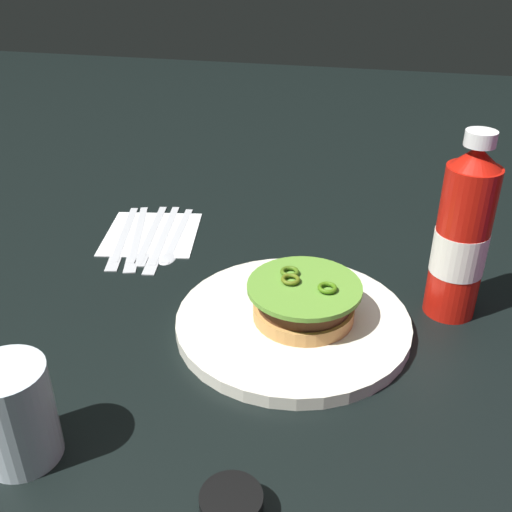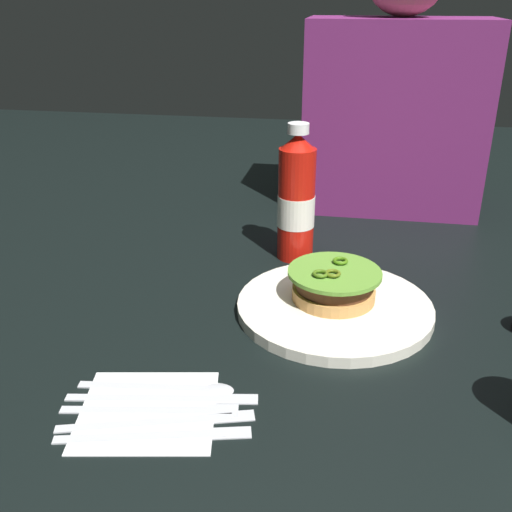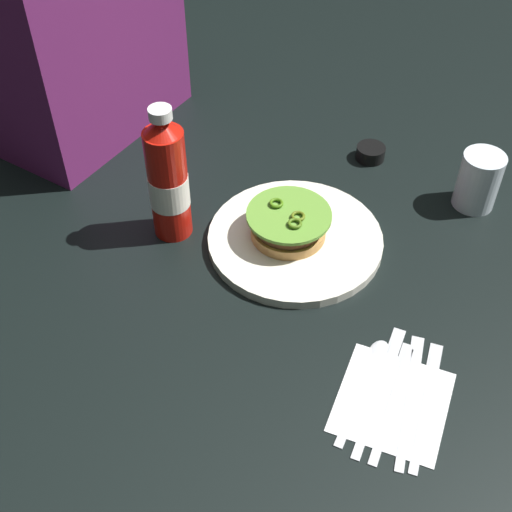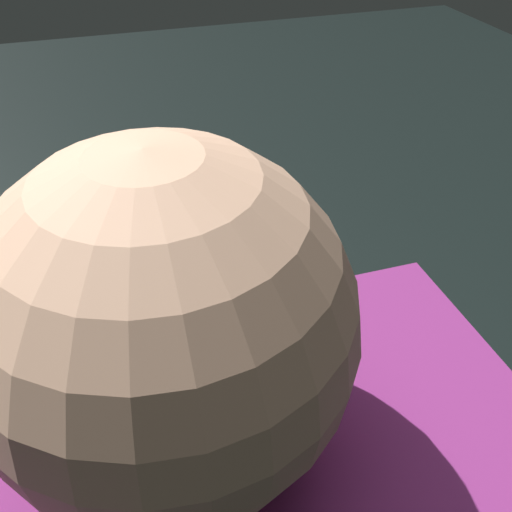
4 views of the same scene
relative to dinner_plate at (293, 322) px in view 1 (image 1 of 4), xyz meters
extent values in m
plane|color=black|center=(0.04, -0.08, -0.01)|extent=(3.00, 3.00, 0.00)
cylinder|color=silver|center=(0.00, 0.00, 0.00)|extent=(0.29, 0.29, 0.02)
cylinder|color=tan|center=(0.00, 0.01, 0.02)|extent=(0.12, 0.12, 0.02)
cylinder|color=#512D19|center=(0.00, 0.01, 0.03)|extent=(0.11, 0.11, 0.02)
cylinder|color=red|center=(0.00, 0.01, 0.05)|extent=(0.10, 0.10, 0.01)
cylinder|color=#5C9130|center=(0.00, 0.01, 0.05)|extent=(0.14, 0.14, 0.01)
torus|color=#526415|center=(0.00, -0.01, 0.06)|extent=(0.02, 0.02, 0.01)
torus|color=#427312|center=(0.00, 0.04, 0.06)|extent=(0.02, 0.02, 0.01)
torus|color=#446816|center=(-0.02, -0.01, 0.06)|extent=(0.02, 0.02, 0.01)
cylinder|color=red|center=(-0.08, 0.19, 0.09)|extent=(0.06, 0.06, 0.20)
cone|color=red|center=(-0.08, 0.19, 0.20)|extent=(0.06, 0.06, 0.03)
cylinder|color=white|center=(-0.08, 0.19, 0.22)|extent=(0.04, 0.04, 0.02)
cylinder|color=white|center=(-0.08, 0.19, 0.08)|extent=(0.06, 0.06, 0.05)
cylinder|color=silver|center=(0.25, -0.21, 0.04)|extent=(0.07, 0.07, 0.10)
cylinder|color=black|center=(0.27, -0.01, 0.00)|extent=(0.05, 0.05, 0.03)
cube|color=white|center=(-0.19, -0.26, -0.01)|extent=(0.17, 0.17, 0.00)
cube|color=silver|center=(-0.19, -0.30, 0.00)|extent=(0.18, 0.05, 0.00)
cube|color=silver|center=(-0.11, -0.29, 0.00)|extent=(0.08, 0.04, 0.00)
cube|color=silver|center=(-0.19, -0.28, 0.00)|extent=(0.19, 0.07, 0.00)
cube|color=silver|center=(-0.11, -0.26, 0.00)|extent=(0.08, 0.04, 0.00)
cube|color=silver|center=(-0.19, -0.26, 0.00)|extent=(0.20, 0.05, 0.00)
cube|color=silver|center=(-0.11, -0.25, 0.00)|extent=(0.04, 0.03, 0.00)
cube|color=silver|center=(-0.20, -0.24, 0.00)|extent=(0.20, 0.04, 0.00)
cube|color=silver|center=(-0.12, -0.23, 0.00)|extent=(0.08, 0.03, 0.00)
cube|color=silver|center=(-0.20, -0.22, 0.00)|extent=(0.18, 0.03, 0.00)
ellipsoid|color=silver|center=(-0.13, -0.21, 0.00)|extent=(0.04, 0.03, 0.00)
camera|label=1|loc=(0.59, 0.09, 0.43)|focal=41.91mm
camera|label=2|loc=(0.02, -0.76, 0.42)|focal=40.95mm
camera|label=3|loc=(-0.71, -0.37, 0.77)|focal=47.57mm
camera|label=4|loc=(0.10, 0.67, 0.62)|focal=40.11mm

